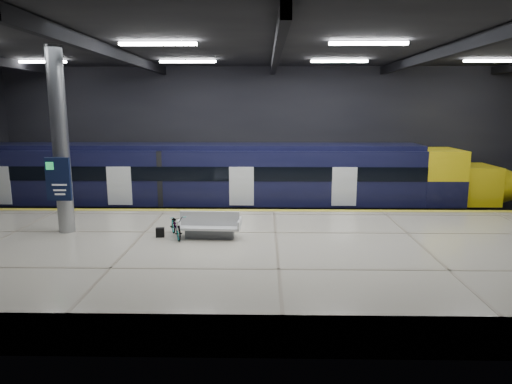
{
  "coord_description": "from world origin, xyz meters",
  "views": [
    {
      "loc": [
        -0.43,
        -17.8,
        5.81
      ],
      "look_at": [
        -0.79,
        1.5,
        2.2
      ],
      "focal_mm": 32.0,
      "sensor_mm": 36.0,
      "label": 1
    }
  ],
  "objects": [
    {
      "name": "bench",
      "position": [
        -2.42,
        -1.74,
        1.45
      ],
      "size": [
        2.28,
        1.03,
        0.99
      ],
      "rotation": [
        0.0,
        0.0,
        -0.05
      ],
      "color": "#595B60",
      "rests_on": "platform"
    },
    {
      "name": "room_shell",
      "position": [
        -0.0,
        0.0,
        5.72
      ],
      "size": [
        30.1,
        16.1,
        8.05
      ],
      "color": "black",
      "rests_on": "ground"
    },
    {
      "name": "platform",
      "position": [
        0.0,
        -2.5,
        0.55
      ],
      "size": [
        30.0,
        11.0,
        1.1
      ],
      "primitive_type": "cube",
      "color": "beige",
      "rests_on": "ground"
    },
    {
      "name": "ground",
      "position": [
        0.0,
        0.0,
        0.0
      ],
      "size": [
        30.0,
        30.0,
        0.0
      ],
      "primitive_type": "plane",
      "color": "black",
      "rests_on": "ground"
    },
    {
      "name": "info_column",
      "position": [
        -8.0,
        -1.03,
        4.46
      ],
      "size": [
        0.9,
        0.78,
        6.9
      ],
      "color": "#9EA0A5",
      "rests_on": "platform"
    },
    {
      "name": "bicycle",
      "position": [
        -3.66,
        -1.7,
        1.53
      ],
      "size": [
        1.13,
        1.74,
        0.86
      ],
      "primitive_type": "imported",
      "rotation": [
        0.0,
        0.0,
        0.37
      ],
      "color": "#99999E",
      "rests_on": "platform"
    },
    {
      "name": "pannier_bag",
      "position": [
        -4.26,
        -1.7,
        1.28
      ],
      "size": [
        0.32,
        0.21,
        0.35
      ],
      "primitive_type": "cube",
      "rotation": [
        0.0,
        0.0,
        0.09
      ],
      "color": "black",
      "rests_on": "platform"
    },
    {
      "name": "safety_strip",
      "position": [
        0.0,
        2.75,
        1.11
      ],
      "size": [
        30.0,
        0.4,
        0.01
      ],
      "primitive_type": "cube",
      "color": "gold",
      "rests_on": "platform"
    },
    {
      "name": "train",
      "position": [
        -2.75,
        5.5,
        2.06
      ],
      "size": [
        29.4,
        2.84,
        3.79
      ],
      "color": "black",
      "rests_on": "ground"
    },
    {
      "name": "rails",
      "position": [
        0.0,
        5.5,
        0.08
      ],
      "size": [
        30.0,
        1.52,
        0.16
      ],
      "color": "gray",
      "rests_on": "ground"
    }
  ]
}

